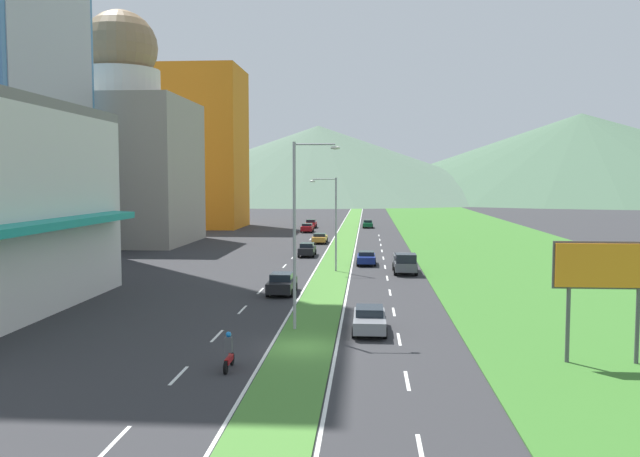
% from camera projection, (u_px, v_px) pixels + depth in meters
% --- Properties ---
extents(ground_plane, '(600.00, 600.00, 0.00)m').
position_uv_depth(ground_plane, '(303.00, 348.00, 33.93)').
color(ground_plane, '#2D2D30').
extents(grass_median, '(3.20, 240.00, 0.06)m').
position_uv_depth(grass_median, '(345.00, 240.00, 93.60)').
color(grass_median, '#477F33').
rests_on(grass_median, ground_plane).
extents(grass_verge_right, '(24.00, 240.00, 0.06)m').
position_uv_depth(grass_verge_right, '(490.00, 241.00, 92.08)').
color(grass_verge_right, '#387028').
rests_on(grass_verge_right, ground_plane).
extents(lane_dash_left_1, '(0.16, 2.80, 0.01)m').
position_uv_depth(lane_dash_left_1, '(115.00, 442.00, 21.80)').
color(lane_dash_left_1, silver).
rests_on(lane_dash_left_1, ground_plane).
extents(lane_dash_left_2, '(0.16, 2.80, 0.01)m').
position_uv_depth(lane_dash_left_2, '(179.00, 375.00, 29.19)').
color(lane_dash_left_2, silver).
rests_on(lane_dash_left_2, ground_plane).
extents(lane_dash_left_3, '(0.16, 2.80, 0.01)m').
position_uv_depth(lane_dash_left_3, '(217.00, 336.00, 36.58)').
color(lane_dash_left_3, silver).
rests_on(lane_dash_left_3, ground_plane).
extents(lane_dash_left_4, '(0.16, 2.80, 0.01)m').
position_uv_depth(lane_dash_left_4, '(242.00, 310.00, 43.97)').
color(lane_dash_left_4, silver).
rests_on(lane_dash_left_4, ground_plane).
extents(lane_dash_left_5, '(0.16, 2.80, 0.01)m').
position_uv_depth(lane_dash_left_5, '(260.00, 291.00, 51.35)').
color(lane_dash_left_5, silver).
rests_on(lane_dash_left_5, ground_plane).
extents(lane_dash_left_6, '(0.16, 2.80, 0.01)m').
position_uv_depth(lane_dash_left_6, '(274.00, 277.00, 58.74)').
color(lane_dash_left_6, silver).
rests_on(lane_dash_left_6, ground_plane).
extents(lane_dash_left_7, '(0.16, 2.80, 0.01)m').
position_uv_depth(lane_dash_left_7, '(285.00, 266.00, 66.13)').
color(lane_dash_left_7, silver).
rests_on(lane_dash_left_7, ground_plane).
extents(lane_dash_left_8, '(0.16, 2.80, 0.01)m').
position_uv_depth(lane_dash_left_8, '(293.00, 257.00, 73.51)').
color(lane_dash_left_8, silver).
rests_on(lane_dash_left_8, ground_plane).
extents(lane_dash_left_9, '(0.16, 2.80, 0.01)m').
position_uv_depth(lane_dash_left_9, '(300.00, 250.00, 80.90)').
color(lane_dash_left_9, silver).
rests_on(lane_dash_left_9, ground_plane).
extents(lane_dash_left_10, '(0.16, 2.80, 0.01)m').
position_uv_depth(lane_dash_left_10, '(306.00, 244.00, 88.29)').
color(lane_dash_left_10, silver).
rests_on(lane_dash_left_10, ground_plane).
extents(lane_dash_left_11, '(0.16, 2.80, 0.01)m').
position_uv_depth(lane_dash_left_11, '(310.00, 239.00, 95.68)').
color(lane_dash_left_11, silver).
rests_on(lane_dash_left_11, ground_plane).
extents(lane_dash_left_12, '(0.16, 2.80, 0.01)m').
position_uv_depth(lane_dash_left_12, '(314.00, 235.00, 103.06)').
color(lane_dash_left_12, silver).
rests_on(lane_dash_left_12, ground_plane).
extents(lane_dash_right_1, '(0.16, 2.80, 0.01)m').
position_uv_depth(lane_dash_right_1, '(421.00, 451.00, 21.05)').
color(lane_dash_right_1, silver).
rests_on(lane_dash_right_1, ground_plane).
extents(lane_dash_right_2, '(0.16, 2.80, 0.01)m').
position_uv_depth(lane_dash_right_2, '(407.00, 381.00, 28.44)').
color(lane_dash_right_2, silver).
rests_on(lane_dash_right_2, ground_plane).
extents(lane_dash_right_3, '(0.16, 2.80, 0.01)m').
position_uv_depth(lane_dash_right_3, '(399.00, 339.00, 35.83)').
color(lane_dash_right_3, silver).
rests_on(lane_dash_right_3, ground_plane).
extents(lane_dash_right_4, '(0.16, 2.80, 0.01)m').
position_uv_depth(lane_dash_right_4, '(394.00, 312.00, 43.22)').
color(lane_dash_right_4, silver).
rests_on(lane_dash_right_4, ground_plane).
extents(lane_dash_right_5, '(0.16, 2.80, 0.01)m').
position_uv_depth(lane_dash_right_5, '(390.00, 293.00, 50.60)').
color(lane_dash_right_5, silver).
rests_on(lane_dash_right_5, ground_plane).
extents(lane_dash_right_6, '(0.16, 2.80, 0.01)m').
position_uv_depth(lane_dash_right_6, '(387.00, 278.00, 57.99)').
color(lane_dash_right_6, silver).
rests_on(lane_dash_right_6, ground_plane).
extents(lane_dash_right_7, '(0.16, 2.80, 0.01)m').
position_uv_depth(lane_dash_right_7, '(385.00, 267.00, 65.38)').
color(lane_dash_right_7, silver).
rests_on(lane_dash_right_7, ground_plane).
extents(lane_dash_right_8, '(0.16, 2.80, 0.01)m').
position_uv_depth(lane_dash_right_8, '(383.00, 258.00, 72.76)').
color(lane_dash_right_8, silver).
rests_on(lane_dash_right_8, ground_plane).
extents(lane_dash_right_9, '(0.16, 2.80, 0.01)m').
position_uv_depth(lane_dash_right_9, '(382.00, 251.00, 80.15)').
color(lane_dash_right_9, silver).
rests_on(lane_dash_right_9, ground_plane).
extents(lane_dash_right_10, '(0.16, 2.80, 0.01)m').
position_uv_depth(lane_dash_right_10, '(381.00, 245.00, 87.54)').
color(lane_dash_right_10, silver).
rests_on(lane_dash_right_10, ground_plane).
extents(lane_dash_right_11, '(0.16, 2.80, 0.01)m').
position_uv_depth(lane_dash_right_11, '(380.00, 240.00, 94.93)').
color(lane_dash_right_11, silver).
rests_on(lane_dash_right_11, ground_plane).
extents(lane_dash_right_12, '(0.16, 2.80, 0.01)m').
position_uv_depth(lane_dash_right_12, '(379.00, 235.00, 102.31)').
color(lane_dash_right_12, silver).
rests_on(lane_dash_right_12, ground_plane).
extents(edge_line_median_left, '(0.16, 240.00, 0.01)m').
position_uv_depth(edge_line_median_left, '(332.00, 241.00, 93.73)').
color(edge_line_median_left, silver).
rests_on(edge_line_median_left, ground_plane).
extents(edge_line_median_right, '(0.16, 240.00, 0.01)m').
position_uv_depth(edge_line_median_right, '(357.00, 241.00, 93.47)').
color(edge_line_median_right, silver).
rests_on(edge_line_median_right, ground_plane).
extents(domed_building, '(18.24, 18.24, 31.65)m').
position_uv_depth(domed_building, '(123.00, 152.00, 89.16)').
color(domed_building, '#9E9384').
rests_on(domed_building, ground_plane).
extents(midrise_colored, '(14.76, 14.76, 28.98)m').
position_uv_depth(midrise_colored, '(202.00, 148.00, 118.98)').
color(midrise_colored, orange).
rests_on(midrise_colored, ground_plane).
extents(hill_far_left, '(196.93, 196.93, 21.97)m').
position_uv_depth(hill_far_left, '(124.00, 175.00, 288.04)').
color(hill_far_left, '#3D5647').
rests_on(hill_far_left, ground_plane).
extents(hill_far_center, '(185.81, 185.81, 32.28)m').
position_uv_depth(hill_far_center, '(318.00, 163.00, 285.04)').
color(hill_far_center, '#516B56').
rests_on(hill_far_center, ground_plane).
extents(hill_far_right, '(229.82, 229.82, 38.81)m').
position_uv_depth(hill_far_right, '(580.00, 156.00, 296.26)').
color(hill_far_right, '#47664C').
rests_on(hill_far_right, ground_plane).
extents(street_lamp_near, '(2.73, 0.29, 10.96)m').
position_uv_depth(street_lamp_near, '(299.00, 225.00, 37.59)').
color(street_lamp_near, '#99999E').
rests_on(street_lamp_near, ground_plane).
extents(street_lamp_mid, '(2.59, 0.33, 8.98)m').
position_uv_depth(street_lamp_mid, '(333.00, 218.00, 61.75)').
color(street_lamp_mid, '#99999E').
rests_on(street_lamp_mid, ground_plane).
extents(billboard_roadside, '(4.80, 0.28, 5.89)m').
position_uv_depth(billboard_roadside, '(605.00, 272.00, 30.67)').
color(billboard_roadside, '#4C4C51').
rests_on(billboard_roadside, ground_plane).
extents(car_0, '(2.02, 4.72, 1.63)m').
position_uv_depth(car_0, '(282.00, 283.00, 50.02)').
color(car_0, black).
rests_on(car_0, ground_plane).
extents(car_1, '(1.96, 4.59, 1.45)m').
position_uv_depth(car_1, '(369.00, 319.00, 37.45)').
color(car_1, slate).
rests_on(car_1, ground_plane).
extents(car_2, '(1.97, 4.28, 1.55)m').
position_uv_depth(car_2, '(311.00, 224.00, 118.19)').
color(car_2, maroon).
rests_on(car_2, ground_plane).
extents(car_3, '(2.00, 4.55, 1.49)m').
position_uv_depth(car_3, '(307.00, 228.00, 108.49)').
color(car_3, maroon).
rests_on(car_3, ground_plane).
extents(car_4, '(2.01, 4.78, 1.37)m').
position_uv_depth(car_4, '(320.00, 238.00, 89.88)').
color(car_4, '#C6842D').
rests_on(car_4, ground_plane).
extents(car_5, '(1.98, 4.29, 1.38)m').
position_uv_depth(car_5, '(366.00, 258.00, 67.08)').
color(car_5, navy).
rests_on(car_5, ground_plane).
extents(car_6, '(1.87, 4.35, 1.43)m').
position_uv_depth(car_6, '(368.00, 224.00, 118.45)').
color(car_6, '#0C5128').
rests_on(car_6, ground_plane).
extents(car_7, '(1.89, 4.41, 1.54)m').
position_uv_depth(car_7, '(307.00, 249.00, 74.63)').
color(car_7, black).
rests_on(car_7, ground_plane).
extents(pickup_truck_0, '(2.18, 5.40, 2.00)m').
position_uv_depth(pickup_truck_0, '(405.00, 263.00, 60.86)').
color(pickup_truck_0, '#515459').
rests_on(pickup_truck_0, ground_plane).
extents(motorcycle_rider, '(0.36, 2.00, 1.80)m').
position_uv_depth(motorcycle_rider, '(229.00, 354.00, 30.03)').
color(motorcycle_rider, black).
rests_on(motorcycle_rider, ground_plane).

